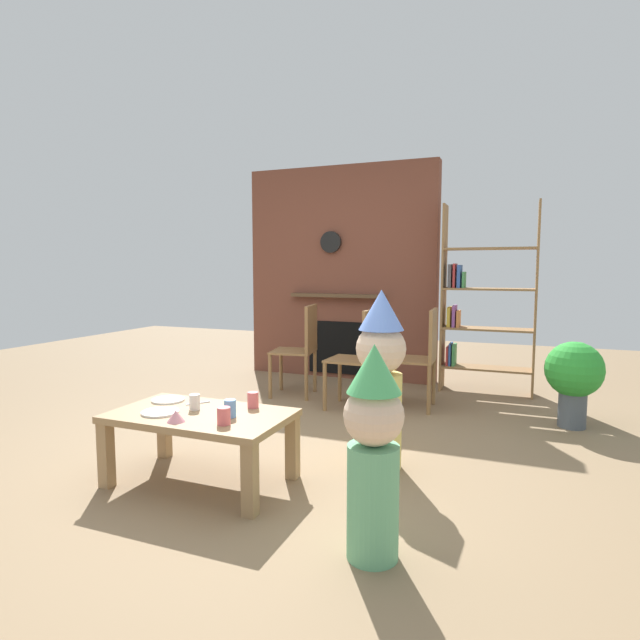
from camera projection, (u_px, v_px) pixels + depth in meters
name	position (u px, v px, depth m)	size (l,w,h in m)	color
ground_plane	(277.00, 458.00, 3.40)	(12.00, 12.00, 0.00)	#846B4C
brick_fireplace_feature	(341.00, 274.00, 5.85)	(2.20, 0.28, 2.40)	brown
bookshelf	(481.00, 305.00, 5.12)	(0.90, 0.28, 1.90)	olive
coffee_table	(201.00, 424.00, 2.97)	(1.03, 0.60, 0.42)	#9E7A51
paper_cup_near_left	(254.00, 400.00, 3.06)	(0.07, 0.07, 0.10)	#E5666B
paper_cup_near_right	(224.00, 416.00, 2.73)	(0.07, 0.07, 0.09)	#E5666B
paper_cup_center	(230.00, 408.00, 2.87)	(0.07, 0.07, 0.10)	#669EE0
paper_cup_far_left	(195.00, 402.00, 3.02)	(0.06, 0.06, 0.09)	silver
paper_plate_front	(160.00, 412.00, 2.95)	(0.21, 0.21, 0.01)	white
paper_plate_rear	(168.00, 400.00, 3.23)	(0.21, 0.21, 0.01)	white
birthday_cake_slice	(176.00, 416.00, 2.78)	(0.10, 0.10, 0.07)	pink
table_fork	(198.00, 403.00, 3.16)	(0.15, 0.02, 0.01)	silver
child_with_cone_hat	(373.00, 447.00, 2.18)	(0.26, 0.26, 0.94)	#66B27F
child_in_pink	(381.00, 375.00, 3.18)	(0.31, 0.31, 1.13)	#E0CC66
dining_chair_left	(302.00, 345.00, 5.00)	(0.46, 0.46, 0.90)	olive
dining_chair_middle	(361.00, 353.00, 4.52)	(0.41, 0.41, 0.90)	olive
dining_chair_right	(422.00, 352.00, 4.54)	(0.42, 0.42, 0.90)	olive
potted_plant_tall	(574.00, 374.00, 4.01)	(0.44, 0.44, 0.69)	#4C5660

